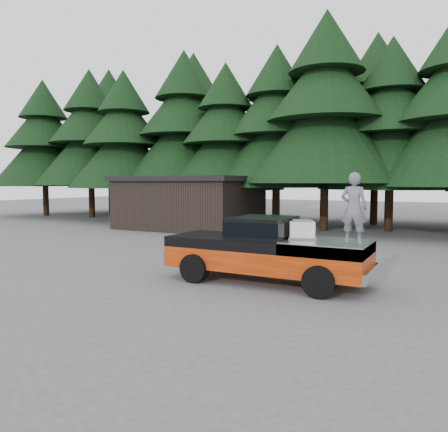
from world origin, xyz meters
The scene contains 7 objects.
ground centered at (0.00, 0.00, 0.00)m, with size 120.00×120.00×0.00m, color #4B4B4E.
pickup_truck centered at (1.23, 0.09, 0.67)m, with size 6.00×2.04×1.33m, color red, non-canonical shape.
truck_cab centered at (1.13, 0.09, 1.62)m, with size 1.66×1.90×0.59m, color black.
air_compressor centered at (2.26, 0.22, 1.57)m, with size 0.69×0.57×0.47m, color silver.
man_on_bed centered at (3.74, -0.12, 2.26)m, with size 0.68×0.44×1.85m, color slate.
utility_building centered at (-9.00, 12.00, 1.67)m, with size 8.40×6.40×3.30m.
treeline centered at (0.42, 17.20, 7.72)m, with size 60.15×16.05×17.50m.
Camera 1 is at (6.07, -11.56, 2.91)m, focal length 35.00 mm.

